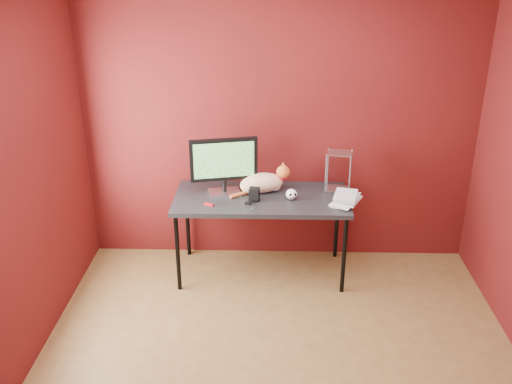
{
  "coord_description": "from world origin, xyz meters",
  "views": [
    {
      "loc": [
        -0.07,
        -3.1,
        2.76
      ],
      "look_at": [
        -0.19,
        1.15,
        0.89
      ],
      "focal_mm": 40.0,
      "sensor_mm": 36.0,
      "label": 1
    }
  ],
  "objects_px": {
    "desk": "(261,202)",
    "skull_mug": "(291,194)",
    "speaker": "(254,195)",
    "book_stack": "(339,146)",
    "monitor": "(224,163)",
    "cat": "(263,182)"
  },
  "relations": [
    {
      "from": "cat",
      "to": "speaker",
      "type": "bearing_deg",
      "value": -121.95
    },
    {
      "from": "desk",
      "to": "skull_mug",
      "type": "xyz_separation_m",
      "value": [
        0.26,
        -0.05,
        0.1
      ]
    },
    {
      "from": "desk",
      "to": "cat",
      "type": "distance_m",
      "value": 0.18
    },
    {
      "from": "desk",
      "to": "cat",
      "type": "relative_size",
      "value": 2.9
    },
    {
      "from": "desk",
      "to": "book_stack",
      "type": "bearing_deg",
      "value": -6.65
    },
    {
      "from": "skull_mug",
      "to": "book_stack",
      "type": "xyz_separation_m",
      "value": [
        0.37,
        -0.03,
        0.45
      ]
    },
    {
      "from": "desk",
      "to": "speaker",
      "type": "xyz_separation_m",
      "value": [
        -0.06,
        -0.08,
        0.1
      ]
    },
    {
      "from": "desk",
      "to": "cat",
      "type": "xyz_separation_m",
      "value": [
        0.01,
        0.11,
        0.14
      ]
    },
    {
      "from": "monitor",
      "to": "book_stack",
      "type": "height_order",
      "value": "book_stack"
    },
    {
      "from": "skull_mug",
      "to": "book_stack",
      "type": "bearing_deg",
      "value": -18.14
    },
    {
      "from": "book_stack",
      "to": "monitor",
      "type": "bearing_deg",
      "value": 171.82
    },
    {
      "from": "cat",
      "to": "book_stack",
      "type": "bearing_deg",
      "value": -28.36
    },
    {
      "from": "skull_mug",
      "to": "speaker",
      "type": "bearing_deg",
      "value": 170.86
    },
    {
      "from": "skull_mug",
      "to": "book_stack",
      "type": "height_order",
      "value": "book_stack"
    },
    {
      "from": "desk",
      "to": "speaker",
      "type": "bearing_deg",
      "value": -127.61
    },
    {
      "from": "cat",
      "to": "book_stack",
      "type": "xyz_separation_m",
      "value": [
        0.62,
        -0.18,
        0.41
      ]
    },
    {
      "from": "desk",
      "to": "speaker",
      "type": "height_order",
      "value": "speaker"
    },
    {
      "from": "desk",
      "to": "cat",
      "type": "bearing_deg",
      "value": 85.76
    },
    {
      "from": "cat",
      "to": "skull_mug",
      "type": "bearing_deg",
      "value": -44.32
    },
    {
      "from": "cat",
      "to": "book_stack",
      "type": "distance_m",
      "value": 0.77
    },
    {
      "from": "desk",
      "to": "skull_mug",
      "type": "relative_size",
      "value": 15.01
    },
    {
      "from": "cat",
      "to": "skull_mug",
      "type": "height_order",
      "value": "cat"
    }
  ]
}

